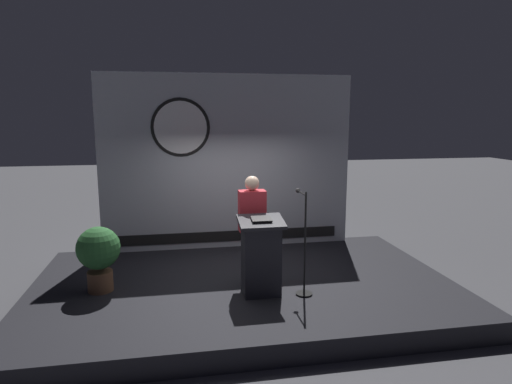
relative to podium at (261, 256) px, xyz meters
The scene contains 7 objects.
ground_plane 1.04m from the podium, 106.95° to the left, with size 40.00×40.00×0.00m, color #4C4C51.
stage_platform 0.92m from the podium, 106.95° to the left, with size 6.40×4.00×0.30m, color black.
banner_display 2.65m from the podium, 94.50° to the left, with size 4.77×0.12×3.29m.
podium is the anchor object (origin of this frame).
speaker_person 0.56m from the podium, 95.38° to the left, with size 0.40×0.26×1.65m.
microphone_stand 0.61m from the podium, ahead, with size 0.24×0.56×1.50m.
potted_plant 2.35m from the podium, 167.17° to the left, with size 0.62×0.62×0.96m.
Camera 1 is at (-0.98, -6.45, 2.84)m, focal length 30.91 mm.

